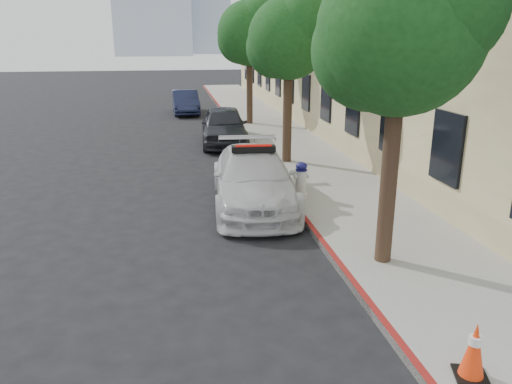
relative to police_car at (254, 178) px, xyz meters
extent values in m
plane|color=black|center=(-1.10, -2.00, -0.72)|extent=(120.00, 120.00, 0.00)
cube|color=gray|center=(2.50, 8.00, -0.65)|extent=(3.20, 50.00, 0.15)
cube|color=maroon|center=(0.96, 8.00, -0.65)|extent=(0.12, 50.00, 0.15)
cube|color=tan|center=(8.10, 13.00, 4.28)|extent=(8.00, 36.00, 10.00)
cylinder|color=black|center=(1.80, -4.00, 1.08)|extent=(0.30, 0.30, 3.30)
sphere|color=#133E13|center=(1.80, -4.00, 3.53)|extent=(2.80, 2.80, 2.80)
sphere|color=#133E13|center=(2.20, -4.30, 3.93)|extent=(2.24, 2.24, 2.24)
sphere|color=#133E13|center=(1.45, -3.70, 3.23)|extent=(2.10, 2.10, 2.10)
cylinder|color=black|center=(1.80, 4.00, 1.02)|extent=(0.30, 0.30, 3.19)
sphere|color=#133E13|center=(1.80, 4.00, 3.42)|extent=(2.60, 2.60, 2.60)
sphere|color=#133E13|center=(2.20, 3.70, 3.82)|extent=(2.08, 2.08, 2.08)
sphere|color=#133E13|center=(1.45, 4.30, 3.12)|extent=(1.95, 1.95, 1.95)
cylinder|color=black|center=(1.80, 12.00, 1.13)|extent=(0.30, 0.30, 3.41)
sphere|color=#133E13|center=(1.80, 12.00, 3.64)|extent=(3.00, 3.00, 3.00)
sphere|color=#133E13|center=(2.20, 11.70, 4.04)|extent=(2.40, 2.40, 2.40)
sphere|color=#133E13|center=(1.45, 12.30, 3.34)|extent=(2.25, 2.25, 2.25)
imported|color=silver|center=(0.00, 0.00, 0.00)|extent=(2.41, 5.10, 1.44)
cube|color=black|center=(0.00, 0.00, 0.77)|extent=(1.12, 0.37, 0.14)
cube|color=#A50A07|center=(0.00, 0.00, 0.83)|extent=(0.91, 0.29, 0.06)
imported|color=#202228|center=(0.10, 7.88, 0.04)|extent=(2.08, 4.56, 1.52)
imported|color=#161B38|center=(-1.14, 16.85, -0.06)|extent=(1.50, 4.03, 1.31)
cylinder|color=silver|center=(1.25, -0.01, -0.51)|extent=(0.37, 0.37, 0.11)
cylinder|color=silver|center=(1.25, -0.01, -0.14)|extent=(0.27, 0.27, 0.63)
ellipsoid|color=#141458|center=(1.25, -0.01, 0.28)|extent=(0.30, 0.30, 0.21)
cylinder|color=silver|center=(1.25, -0.01, 0.00)|extent=(0.40, 0.15, 0.11)
cylinder|color=silver|center=(1.25, -0.01, 0.00)|extent=(0.13, 0.22, 0.11)
cube|color=black|center=(1.49, -7.39, -0.55)|extent=(0.49, 0.49, 0.03)
cone|color=#F4360C|center=(1.49, -7.39, -0.18)|extent=(0.30, 0.30, 0.71)
cylinder|color=white|center=(1.49, -7.39, -0.06)|extent=(0.16, 0.16, 0.11)
camera|label=1|loc=(-2.00, -12.08, 3.43)|focal=35.00mm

